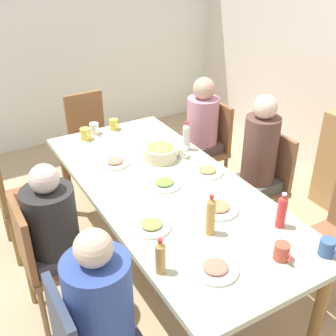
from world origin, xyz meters
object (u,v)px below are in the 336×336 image
(person_5, at_px, (258,160))
(chair_6, at_px, (208,144))
(chair_4, at_px, (90,134))
(cup_5, at_px, (150,148))
(plate_0, at_px, (207,171))
(plate_1, at_px, (218,208))
(chair_5, at_px, (264,180))
(cup_6, at_px, (86,134))
(plate_2, at_px, (215,268))
(plate_4, at_px, (164,184))
(plate_5, at_px, (152,226))
(cup_1, at_px, (94,129))
(cup_3, at_px, (114,124))
(person_3, at_px, (55,229))
(person_1, at_px, (103,313))
(plate_3, at_px, (115,162))
(chair_3, at_px, (44,255))
(bottle_0, at_px, (160,257))
(cup_4, at_px, (282,252))
(cup_0, at_px, (327,248))
(dining_table, at_px, (168,195))
(chair_0, at_px, (15,196))
(bottle_2, at_px, (282,211))
(bottle_1, at_px, (211,216))
(person_6, at_px, (201,128))
(bowl_0, at_px, (160,152))
(cup_2, at_px, (183,152))
(bottle_3, at_px, (186,137))

(person_5, height_order, chair_6, person_5)
(chair_4, relative_size, cup_5, 8.26)
(plate_0, distance_m, plate_1, 0.46)
(chair_5, xyz_separation_m, chair_6, (-0.77, 0.00, 0.00))
(chair_4, bearing_deg, chair_5, 30.01)
(plate_0, xyz_separation_m, cup_6, (-0.97, -0.56, 0.04))
(plate_2, height_order, plate_4, same)
(chair_6, distance_m, plate_5, 1.65)
(plate_2, bearing_deg, cup_1, 177.53)
(cup_3, relative_size, cup_5, 1.03)
(person_3, xyz_separation_m, cup_1, (-1.06, 0.68, 0.10))
(person_3, relative_size, plate_4, 4.88)
(plate_0, height_order, cup_6, cup_6)
(person_1, relative_size, person_5, 0.96)
(plate_1, height_order, plate_2, same)
(plate_3, relative_size, plate_4, 0.93)
(chair_3, relative_size, person_3, 0.80)
(cup_5, distance_m, bottle_0, 1.32)
(cup_4, bearing_deg, cup_0, 67.44)
(dining_table, relative_size, chair_0, 2.57)
(bottle_2, bearing_deg, chair_6, 160.15)
(plate_3, xyz_separation_m, bottle_1, (1.03, 0.14, 0.11))
(person_6, relative_size, plate_2, 4.74)
(chair_4, xyz_separation_m, plate_0, (1.51, 0.34, 0.23))
(chair_4, height_order, bottle_1, bottle_1)
(person_5, distance_m, plate_2, 1.29)
(cup_3, bearing_deg, cup_1, -90.53)
(bottle_1, bearing_deg, bowl_0, 168.29)
(plate_5, bearing_deg, cup_0, 46.00)
(person_5, relative_size, bottle_2, 5.36)
(cup_0, bearing_deg, person_1, -101.85)
(chair_0, height_order, bottle_0, bottle_0)
(dining_table, height_order, cup_4, cup_4)
(dining_table, relative_size, cup_2, 20.95)
(cup_2, relative_size, bottle_3, 0.46)
(plate_5, bearing_deg, chair_6, 132.89)
(dining_table, bearing_deg, cup_1, -173.92)
(plate_2, relative_size, plate_3, 1.14)
(person_3, height_order, cup_6, person_3)
(plate_2, xyz_separation_m, cup_1, (-1.88, 0.08, 0.03))
(chair_6, relative_size, cup_5, 8.26)
(plate_0, height_order, plate_4, same)
(cup_3, relative_size, bottle_0, 0.53)
(person_6, distance_m, bottle_1, 1.57)
(cup_0, bearing_deg, person_5, 158.59)
(plate_3, height_order, bottle_0, bottle_0)
(plate_0, height_order, bottle_3, bottle_3)
(chair_0, xyz_separation_m, bottle_1, (1.32, 0.85, 0.34))
(plate_2, height_order, bottle_1, bottle_1)
(plate_3, xyz_separation_m, cup_0, (1.50, 0.58, 0.03))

